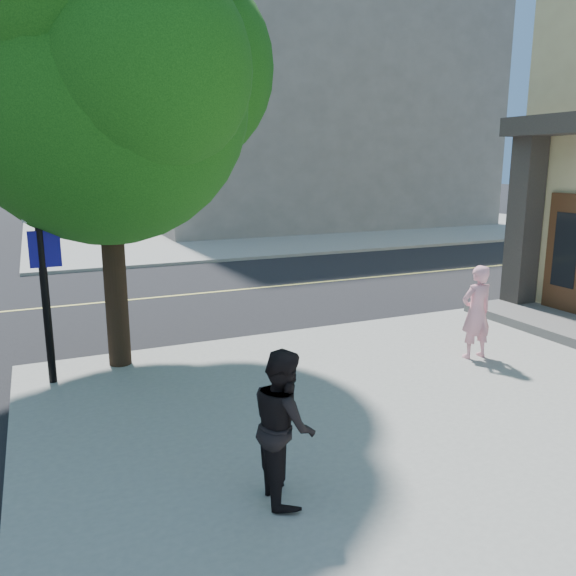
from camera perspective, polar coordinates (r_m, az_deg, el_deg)
name	(u,v)px	position (r m, az deg, el deg)	size (l,w,h in m)	color
ground	(76,365)	(10.78, -20.31, -7.15)	(140.00, 140.00, 0.00)	black
road_ew	(62,306)	(15.11, -21.52, -1.72)	(140.00, 9.00, 0.01)	black
sidewalk_ne	(286,220)	(34.81, -0.17, 6.79)	(29.00, 25.00, 0.12)	gray
filler_ne	(291,99)	(35.49, 0.26, 18.32)	(18.00, 16.00, 14.00)	slate
man_on_phone	(476,312)	(10.40, 18.23, -2.29)	(0.60, 0.39, 1.64)	pink
pedestrian	(284,425)	(5.88, -0.43, -13.43)	(0.76, 0.59, 1.57)	black
street_tree	(109,63)	(9.80, -17.35, 20.58)	(5.64, 5.12, 7.48)	black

